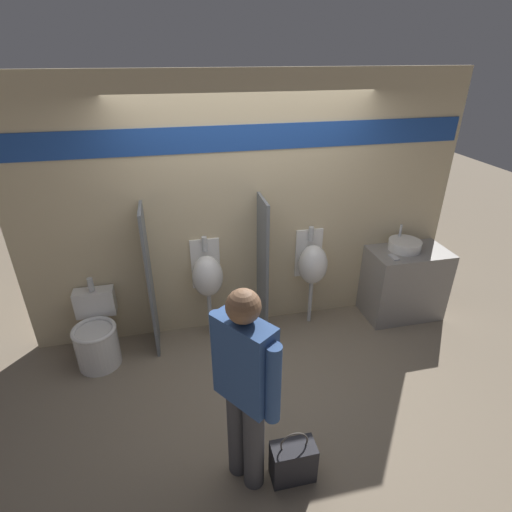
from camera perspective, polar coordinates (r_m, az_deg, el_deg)
name	(u,v)px	position (r m, az deg, el deg)	size (l,w,h in m)	color
ground_plane	(260,351)	(4.33, 0.51, -13.46)	(16.00, 16.00, 0.00)	gray
display_wall	(247,210)	(4.13, -1.32, 6.53)	(4.58, 0.07, 2.70)	beige
sink_counter	(404,283)	(4.96, 20.39, -3.65)	(0.87, 0.52, 0.84)	gray
sink_basin	(405,245)	(4.76, 20.47, 1.48)	(0.36, 0.36, 0.25)	white
cell_phone	(394,257)	(4.56, 19.11, -0.15)	(0.07, 0.14, 0.01)	#B7B7BC
divider_near_counter	(150,282)	(4.11, -14.89, -3.60)	(0.03, 0.42, 1.56)	slate
divider_mid	(263,269)	(4.19, 0.94, -1.93)	(0.03, 0.42, 1.56)	slate
urinal_near_counter	(207,276)	(4.18, -6.95, -2.80)	(0.32, 0.32, 1.15)	silver
urinal_far	(312,264)	(4.41, 8.05, -1.14)	(0.32, 0.32, 1.15)	silver
toilet	(97,337)	(4.36, -21.79, -10.71)	(0.43, 0.59, 0.84)	white
person_in_vest	(245,386)	(2.72, -1.62, -18.03)	(0.39, 0.48, 1.62)	#3D3D42
shopping_bag	(293,461)	(3.28, 5.31, -27.16)	(0.32, 0.18, 0.47)	#232328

